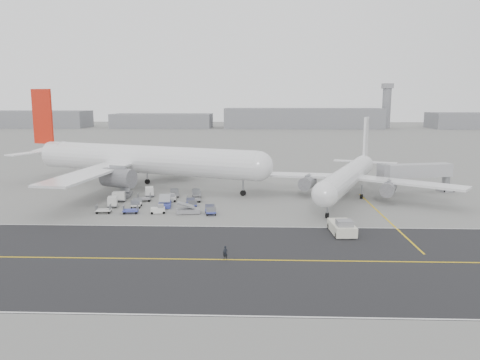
{
  "coord_description": "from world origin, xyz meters",
  "views": [
    {
      "loc": [
        7.52,
        -75.45,
        20.44
      ],
      "look_at": [
        4.42,
        12.0,
        5.24
      ],
      "focal_mm": 35.0,
      "sensor_mm": 36.0,
      "label": 1
    }
  ],
  "objects_px": {
    "airliner_b": "(349,176)",
    "jet_bridge": "(417,172)",
    "control_tower": "(387,105)",
    "airliner_a": "(139,159)",
    "ground_crew_a": "(225,253)",
    "pushback_tug": "(342,227)"
  },
  "relations": [
    {
      "from": "airliner_b",
      "to": "ground_crew_a",
      "type": "distance_m",
      "value": 45.63
    },
    {
      "from": "control_tower",
      "to": "ground_crew_a",
      "type": "relative_size",
      "value": 17.42
    },
    {
      "from": "control_tower",
      "to": "airliner_b",
      "type": "distance_m",
      "value": 254.79
    },
    {
      "from": "control_tower",
      "to": "jet_bridge",
      "type": "relative_size",
      "value": 1.77
    },
    {
      "from": "control_tower",
      "to": "airliner_a",
      "type": "relative_size",
      "value": 0.49
    },
    {
      "from": "jet_bridge",
      "to": "control_tower",
      "type": "bearing_deg",
      "value": 63.0
    },
    {
      "from": "control_tower",
      "to": "airliner_a",
      "type": "distance_m",
      "value": 262.47
    },
    {
      "from": "ground_crew_a",
      "to": "control_tower",
      "type": "bearing_deg",
      "value": 90.95
    },
    {
      "from": "pushback_tug",
      "to": "ground_crew_a",
      "type": "height_order",
      "value": "pushback_tug"
    },
    {
      "from": "airliner_a",
      "to": "airliner_b",
      "type": "distance_m",
      "value": 47.93
    },
    {
      "from": "airliner_a",
      "to": "jet_bridge",
      "type": "relative_size",
      "value": 3.58
    },
    {
      "from": "airliner_b",
      "to": "jet_bridge",
      "type": "xyz_separation_m",
      "value": [
        15.87,
        5.88,
        -0.04
      ]
    },
    {
      "from": "pushback_tug",
      "to": "jet_bridge",
      "type": "relative_size",
      "value": 0.5
    },
    {
      "from": "airliner_a",
      "to": "airliner_b",
      "type": "bearing_deg",
      "value": -81.85
    },
    {
      "from": "ground_crew_a",
      "to": "airliner_b",
      "type": "bearing_deg",
      "value": 79.07
    },
    {
      "from": "airliner_b",
      "to": "jet_bridge",
      "type": "relative_size",
      "value": 2.51
    },
    {
      "from": "airliner_b",
      "to": "control_tower",
      "type": "bearing_deg",
      "value": 95.12
    },
    {
      "from": "airliner_b",
      "to": "airliner_a",
      "type": "bearing_deg",
      "value": -170.83
    },
    {
      "from": "control_tower",
      "to": "pushback_tug",
      "type": "bearing_deg",
      "value": -106.33
    },
    {
      "from": "control_tower",
      "to": "ground_crew_a",
      "type": "distance_m",
      "value": 299.25
    },
    {
      "from": "ground_crew_a",
      "to": "airliner_a",
      "type": "bearing_deg",
      "value": 135.13
    },
    {
      "from": "jet_bridge",
      "to": "ground_crew_a",
      "type": "xyz_separation_m",
      "value": [
        -39.09,
        -44.98,
        -3.71
      ]
    }
  ]
}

